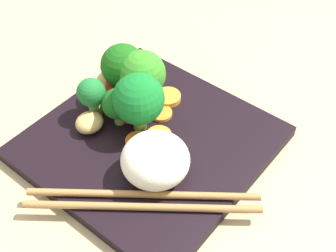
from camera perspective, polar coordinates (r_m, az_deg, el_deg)
name	(u,v)px	position (r cm, az deg, el deg)	size (l,w,h in cm)	color
ground_plane	(150,153)	(53.54, -2.24, -3.30)	(110.00, 110.00, 2.00)	tan
square_plate	(150,143)	(52.25, -2.29, -2.09)	(24.03, 24.03, 1.41)	black
rice_mound	(155,160)	(46.45, -1.58, -4.21)	(7.05, 6.98, 5.00)	white
broccoli_floret_0	(116,106)	(51.65, -6.49, 2.48)	(3.56, 3.56, 4.74)	#639243
broccoli_floret_1	(123,67)	(54.30, -5.59, 7.34)	(5.23, 5.23, 7.19)	#72A54D
broccoli_floret_2	(139,100)	(49.80, -3.67, 3.29)	(5.72, 5.72, 7.43)	#639E3C
broccoli_floret_3	(142,74)	(53.16, -3.25, 6.39)	(5.57, 5.57, 7.22)	#62AF44
broccoli_floret_4	(92,94)	(52.88, -9.44, 3.93)	(3.32, 3.32, 5.22)	#7BBC5A
carrot_slice_0	(168,97)	(55.94, -0.01, 3.57)	(3.13, 3.13, 0.72)	orange
carrot_slice_1	(161,113)	(54.19, -0.86, 1.58)	(2.63, 2.63, 0.41)	orange
carrot_slice_2	(138,142)	(51.12, -3.75, -1.94)	(2.79, 2.79, 0.54)	orange
carrot_slice_3	(159,136)	(51.69, -1.13, -1.20)	(2.89, 2.89, 0.44)	orange
pepper_chunk_0	(130,109)	(53.81, -4.68, 2.17)	(3.09, 2.94, 1.98)	red
pepper_chunk_1	(116,96)	(55.33, -6.50, 3.70)	(3.00, 2.37, 2.25)	red
pepper_chunk_2	(97,94)	(56.72, -8.78, 3.98)	(2.32, 1.89, 1.23)	red
chicken_piece_0	(109,81)	(57.35, -7.28, 5.59)	(3.20, 2.85, 2.49)	tan
chicken_piece_1	(89,122)	(52.78, -9.70, 0.43)	(3.34, 3.00, 1.99)	tan
chopstick_pair	(143,201)	(46.13, -3.11, -9.20)	(15.12, 20.50, 0.75)	olive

